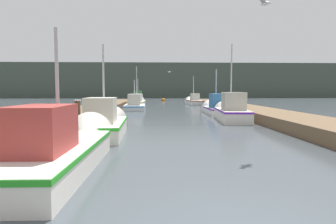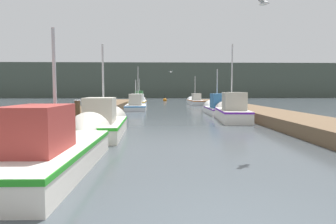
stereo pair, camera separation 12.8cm
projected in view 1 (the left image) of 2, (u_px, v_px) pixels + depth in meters
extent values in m
cube|color=brown|center=(84.00, 113.00, 19.30)|extent=(2.79, 40.00, 0.55)
cube|color=brown|center=(258.00, 113.00, 19.75)|extent=(2.79, 40.00, 0.55)
cube|color=#424C42|center=(160.00, 81.00, 72.24)|extent=(120.00, 16.00, 7.61)
cube|color=silver|center=(54.00, 159.00, 6.54)|extent=(1.69, 4.88, 0.59)
cube|color=#259423|center=(53.00, 149.00, 6.52)|extent=(1.72, 4.91, 0.10)
cone|color=silver|center=(87.00, 138.00, 9.51)|extent=(1.57, 1.11, 1.55)
cube|color=#99332D|center=(42.00, 129.00, 5.87)|extent=(1.02, 1.64, 0.92)
cylinder|color=#B2B2B7|center=(57.00, 86.00, 6.78)|extent=(0.08, 0.08, 2.61)
cube|color=silver|center=(103.00, 129.00, 11.71)|extent=(1.72, 4.32, 0.59)
cube|color=green|center=(103.00, 123.00, 11.69)|extent=(1.76, 4.35, 0.10)
cone|color=silver|center=(111.00, 122.00, 14.27)|extent=(1.52, 0.94, 1.49)
cube|color=#B2AD9E|center=(101.00, 110.00, 11.12)|extent=(1.11, 1.53, 0.93)
cylinder|color=#B2B2B7|center=(104.00, 83.00, 11.89)|extent=(0.08, 0.08, 3.02)
cube|color=silver|center=(232.00, 115.00, 17.31)|extent=(1.81, 4.46, 0.67)
cube|color=purple|center=(232.00, 110.00, 17.29)|extent=(1.85, 4.49, 0.10)
cone|color=silver|center=(225.00, 112.00, 19.93)|extent=(1.47, 1.00, 1.41)
cube|color=#B2AD9E|center=(234.00, 101.00, 16.70)|extent=(1.28, 1.61, 0.99)
cylinder|color=#B2B2B7|center=(231.00, 77.00, 17.47)|extent=(0.08, 0.08, 3.77)
cube|color=silver|center=(217.00, 111.00, 22.06)|extent=(1.54, 4.32, 0.51)
cube|color=#632B9B|center=(217.00, 108.00, 22.04)|extent=(1.57, 4.35, 0.10)
cone|color=silver|center=(211.00, 108.00, 24.68)|extent=(1.40, 1.00, 1.39)
cube|color=#2D6699|center=(218.00, 101.00, 21.46)|extent=(1.08, 1.81, 1.01)
cylinder|color=#B2B2B7|center=(216.00, 88.00, 22.25)|extent=(0.08, 0.08, 2.81)
cube|color=silver|center=(135.00, 107.00, 26.61)|extent=(1.93, 4.25, 0.45)
cube|color=blue|center=(134.00, 106.00, 26.60)|extent=(1.96, 4.28, 0.10)
cone|color=silver|center=(135.00, 106.00, 29.22)|extent=(1.72, 1.13, 1.68)
cube|color=#B2AD9E|center=(134.00, 100.00, 26.04)|extent=(1.15, 1.40, 0.96)
cylinder|color=#B2B2B7|center=(134.00, 92.00, 26.82)|extent=(0.08, 0.08, 2.22)
cube|color=silver|center=(137.00, 104.00, 30.79)|extent=(1.64, 4.21, 0.66)
cube|color=gold|center=(137.00, 101.00, 30.77)|extent=(1.67, 4.24, 0.10)
cone|color=silver|center=(138.00, 103.00, 33.31)|extent=(1.52, 0.88, 1.51)
cube|color=silver|center=(136.00, 97.00, 30.21)|extent=(1.26, 1.38, 0.73)
cylinder|color=#B2B2B7|center=(137.00, 84.00, 30.95)|extent=(0.08, 0.08, 3.53)
cube|color=silver|center=(194.00, 102.00, 35.39)|extent=(1.52, 4.91, 0.59)
cube|color=#B75118|center=(194.00, 100.00, 35.37)|extent=(1.55, 4.94, 0.10)
cone|color=silver|center=(190.00, 101.00, 38.27)|extent=(1.28, 0.99, 1.24)
cube|color=#B2AD9E|center=(195.00, 97.00, 34.73)|extent=(0.99, 1.41, 0.78)
cylinder|color=#B2B2B7|center=(193.00, 88.00, 35.62)|extent=(0.08, 0.08, 2.80)
cube|color=silver|center=(138.00, 101.00, 39.16)|extent=(1.38, 4.64, 0.64)
cube|color=#8F4318|center=(138.00, 99.00, 39.14)|extent=(1.41, 4.67, 0.10)
cone|color=silver|center=(139.00, 100.00, 41.99)|extent=(1.28, 1.07, 1.27)
cube|color=#387A42|center=(137.00, 95.00, 38.52)|extent=(0.98, 1.85, 1.03)
cylinder|color=#B2B2B7|center=(138.00, 89.00, 39.39)|extent=(0.08, 0.08, 2.57)
cylinder|color=#473523|center=(78.00, 116.00, 13.21)|extent=(0.25, 0.25, 1.33)
cylinder|color=silver|center=(77.00, 100.00, 13.16)|extent=(0.29, 0.29, 0.04)
cylinder|color=#473523|center=(38.00, 131.00, 8.66)|extent=(0.30, 0.30, 1.25)
cylinder|color=silver|center=(37.00, 109.00, 8.61)|extent=(0.34, 0.34, 0.04)
sphere|color=#BF6513|center=(163.00, 100.00, 47.06)|extent=(0.60, 0.60, 0.60)
cylinder|color=black|center=(163.00, 97.00, 47.02)|extent=(0.06, 0.06, 0.50)
ellipsoid|color=white|center=(169.00, 72.00, 30.37)|extent=(0.27, 0.31, 0.12)
cube|color=gray|center=(170.00, 72.00, 30.45)|extent=(0.29, 0.25, 0.07)
cube|color=gray|center=(168.00, 72.00, 30.29)|extent=(0.29, 0.25, 0.07)
ellipsoid|color=white|center=(265.00, 4.00, 8.46)|extent=(0.30, 0.29, 0.12)
cube|color=gray|center=(267.00, 4.00, 8.57)|extent=(0.27, 0.28, 0.07)
cube|color=gray|center=(263.00, 2.00, 8.36)|extent=(0.27, 0.28, 0.07)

